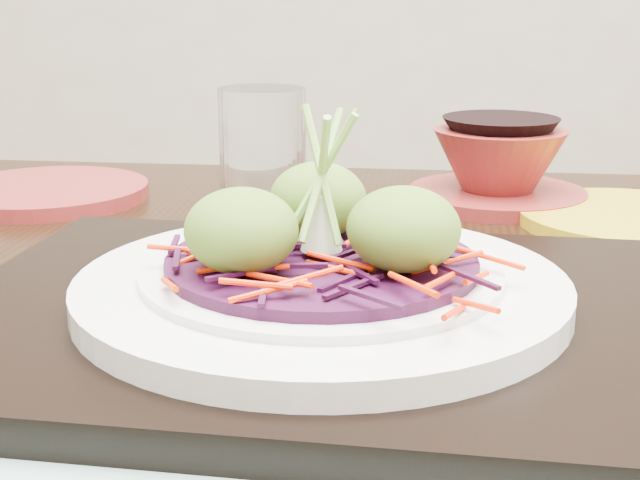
{
  "coord_description": "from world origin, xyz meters",
  "views": [
    {
      "loc": [
        -0.09,
        -0.52,
        0.98
      ],
      "look_at": [
        -0.07,
        -0.06,
        0.85
      ],
      "focal_mm": 50.0,
      "sensor_mm": 36.0,
      "label": 1
    }
  ],
  "objects_px": {
    "serving_tray": "(321,317)",
    "yellow_plate": "(630,219)",
    "terracotta_side_plate": "(47,192)",
    "white_plate": "(321,286)",
    "terracotta_bowl_set": "(498,170)",
    "water_glass": "(263,150)"
  },
  "relations": [
    {
      "from": "serving_tray",
      "to": "yellow_plate",
      "type": "xyz_separation_m",
      "value": [
        0.25,
        0.22,
        -0.01
      ]
    },
    {
      "from": "yellow_plate",
      "to": "terracotta_side_plate",
      "type": "bearing_deg",
      "value": 167.52
    },
    {
      "from": "white_plate",
      "to": "terracotta_bowl_set",
      "type": "height_order",
      "value": "terracotta_bowl_set"
    },
    {
      "from": "white_plate",
      "to": "terracotta_side_plate",
      "type": "distance_m",
      "value": 0.4
    },
    {
      "from": "serving_tray",
      "to": "yellow_plate",
      "type": "height_order",
      "value": "serving_tray"
    },
    {
      "from": "serving_tray",
      "to": "terracotta_side_plate",
      "type": "relative_size",
      "value": 2.25
    },
    {
      "from": "serving_tray",
      "to": "white_plate",
      "type": "distance_m",
      "value": 0.02
    },
    {
      "from": "terracotta_bowl_set",
      "to": "yellow_plate",
      "type": "height_order",
      "value": "terracotta_bowl_set"
    },
    {
      "from": "white_plate",
      "to": "yellow_plate",
      "type": "xyz_separation_m",
      "value": [
        0.25,
        0.22,
        -0.02
      ]
    },
    {
      "from": "terracotta_bowl_set",
      "to": "yellow_plate",
      "type": "bearing_deg",
      "value": -42.26
    },
    {
      "from": "white_plate",
      "to": "terracotta_side_plate",
      "type": "height_order",
      "value": "white_plate"
    },
    {
      "from": "water_glass",
      "to": "terracotta_bowl_set",
      "type": "height_order",
      "value": "water_glass"
    },
    {
      "from": "serving_tray",
      "to": "terracotta_side_plate",
      "type": "xyz_separation_m",
      "value": [
        -0.22,
        0.33,
        -0.01
      ]
    },
    {
      "from": "terracotta_bowl_set",
      "to": "yellow_plate",
      "type": "relative_size",
      "value": 1.06
    },
    {
      "from": "terracotta_side_plate",
      "to": "water_glass",
      "type": "height_order",
      "value": "water_glass"
    },
    {
      "from": "terracotta_side_plate",
      "to": "water_glass",
      "type": "bearing_deg",
      "value": -14.18
    },
    {
      "from": "terracotta_bowl_set",
      "to": "water_glass",
      "type": "bearing_deg",
      "value": -173.9
    },
    {
      "from": "water_glass",
      "to": "terracotta_bowl_set",
      "type": "relative_size",
      "value": 0.55
    },
    {
      "from": "terracotta_side_plate",
      "to": "yellow_plate",
      "type": "xyz_separation_m",
      "value": [
        0.47,
        -0.1,
        -0.0
      ]
    },
    {
      "from": "terracotta_bowl_set",
      "to": "yellow_plate",
      "type": "distance_m",
      "value": 0.12
    },
    {
      "from": "terracotta_side_plate",
      "to": "white_plate",
      "type": "bearing_deg",
      "value": -55.46
    },
    {
      "from": "water_glass",
      "to": "yellow_plate",
      "type": "xyz_separation_m",
      "value": [
        0.28,
        -0.06,
        -0.04
      ]
    }
  ]
}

